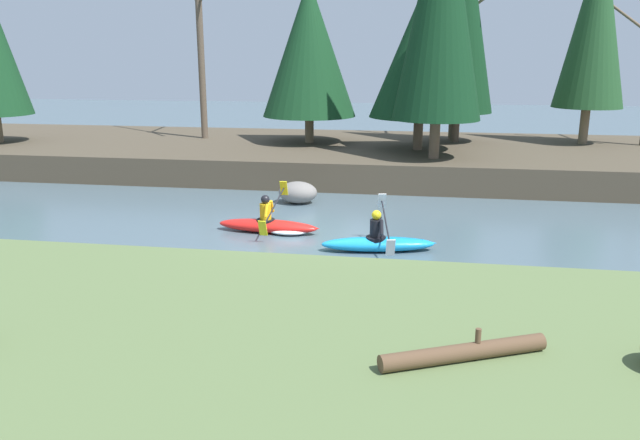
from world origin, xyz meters
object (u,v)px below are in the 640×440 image
at_px(kayaker_middle, 272,225).
at_px(driftwood_log, 464,352).
at_px(kayaker_lead, 379,242).
at_px(boulder_midstream, 298,192).

distance_m(kayaker_middle, driftwood_log, 8.76).
bearing_deg(kayaker_lead, boulder_midstream, 112.31).
relative_size(kayaker_middle, boulder_midstream, 2.30).
bearing_deg(driftwood_log, boulder_midstream, 87.05).
distance_m(boulder_midstream, driftwood_log, 11.78).
relative_size(kayaker_middle, driftwood_log, 1.21).
bearing_deg(driftwood_log, kayaker_lead, 78.80).
bearing_deg(kayaker_lead, driftwood_log, -86.06).
height_order(kayaker_middle, boulder_midstream, kayaker_middle).
height_order(kayaker_lead, kayaker_middle, same).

